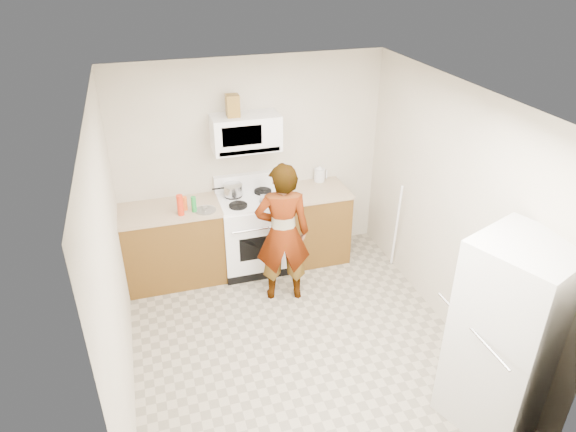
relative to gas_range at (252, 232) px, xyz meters
name	(u,v)px	position (x,y,z in m)	size (l,w,h in m)	color
floor	(296,342)	(0.10, -1.48, -0.49)	(3.60, 3.60, 0.00)	gray
back_wall	(252,163)	(0.10, 0.31, 0.76)	(3.20, 0.02, 2.50)	beige
right_wall	(452,212)	(1.69, -1.48, 0.76)	(0.02, 3.60, 2.50)	beige
cabinet_left	(174,246)	(-0.94, 0.01, -0.04)	(1.12, 0.62, 0.90)	brown
counter_left	(169,210)	(-0.94, 0.01, 0.43)	(1.14, 0.64, 0.04)	tan
cabinet_right	(313,225)	(0.78, 0.01, -0.04)	(0.80, 0.62, 0.90)	brown
counter_right	(313,191)	(0.78, 0.01, 0.43)	(0.82, 0.64, 0.04)	tan
gas_range	(252,232)	(0.00, 0.00, 0.00)	(0.76, 0.65, 1.13)	white
microwave	(246,132)	(0.00, 0.13, 1.21)	(0.76, 0.38, 0.40)	white
person	(283,234)	(0.19, -0.69, 0.33)	(0.59, 0.39, 1.63)	tan
fridge	(508,337)	(1.43, -2.80, 0.36)	(0.70, 0.70, 1.70)	silver
kettle	(320,175)	(0.94, 0.24, 0.53)	(0.13, 0.13, 0.16)	silver
jug	(233,106)	(-0.13, 0.12, 1.53)	(0.14, 0.14, 0.24)	brown
saucepan	(233,190)	(-0.18, 0.12, 0.53)	(0.22, 0.22, 0.12)	#B5B6BA
tray	(271,199)	(0.21, -0.13, 0.47)	(0.25, 0.16, 0.05)	white
bottle_spray	(180,205)	(-0.82, -0.17, 0.57)	(0.07, 0.07, 0.24)	red
bottle_hot_sauce	(185,203)	(-0.76, -0.06, 0.53)	(0.05, 0.05, 0.16)	#F85D1B
bottle_green_cap	(194,204)	(-0.67, -0.14, 0.54)	(0.06, 0.06, 0.18)	#188730
pot_lid	(205,210)	(-0.55, -0.15, 0.46)	(0.24, 0.24, 0.01)	white
broom	(396,227)	(1.63, -0.58, 0.11)	(0.03, 0.03, 1.20)	white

